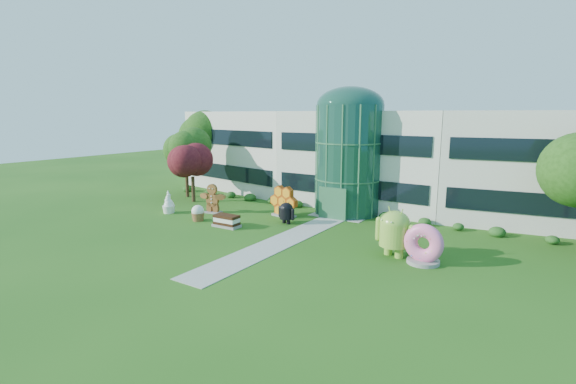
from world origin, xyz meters
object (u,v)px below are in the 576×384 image
Objects in this scene: android_black at (286,211)px; gingerbread at (212,198)px; android_green at (395,230)px; donut at (424,243)px.

android_black is 0.71× the size of gingerbread.
gingerbread is (-7.84, -0.55, 0.32)m from android_black.
donut is at bearing 9.56° from android_green.
android_black is (-10.28, 2.89, -0.72)m from android_green.
android_black is at bearing -177.53° from android_green.
android_green reaches higher than donut.
android_green is 1.68× the size of android_black.
android_green reaches higher than gingerbread.
donut is (1.99, -0.30, -0.48)m from android_green.
android_black is at bearing -6.39° from gingerbread.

